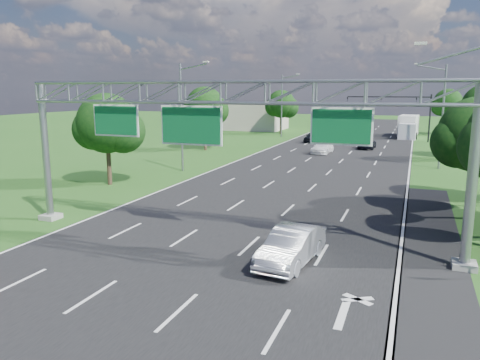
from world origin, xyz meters
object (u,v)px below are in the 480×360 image
at_px(sign_gantry, 225,105).
at_px(traffic_signal, 405,107).
at_px(box_truck, 408,127).
at_px(silver_sedan, 291,246).

bearing_deg(sign_gantry, traffic_signal, 82.32).
bearing_deg(traffic_signal, box_truck, 85.70).
xyz_separation_m(sign_gantry, traffic_signal, (7.15, 53.00, -1.72)).
height_order(sign_gantry, box_truck, sign_gantry).
bearing_deg(silver_sedan, box_truck, 93.30).
xyz_separation_m(traffic_signal, silver_sedan, (-3.16, -55.03, -4.36)).
height_order(sign_gantry, silver_sedan, sign_gantry).
xyz_separation_m(sign_gantry, silver_sedan, (3.99, -2.02, -6.09)).
relative_size(traffic_signal, silver_sedan, 2.50).
distance_m(traffic_signal, silver_sedan, 55.29).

